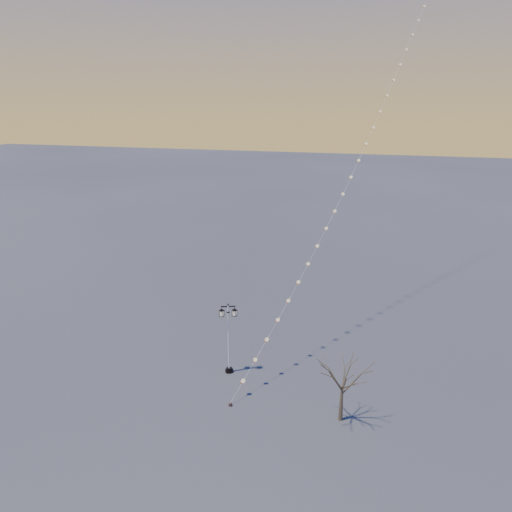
% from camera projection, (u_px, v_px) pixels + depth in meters
% --- Properties ---
extents(ground, '(300.00, 300.00, 0.00)m').
position_uv_depth(ground, '(248.00, 400.00, 31.78)').
color(ground, '#434444').
rests_on(ground, ground).
extents(street_lamp, '(1.26, 0.74, 5.17)m').
position_uv_depth(street_lamp, '(229.00, 335.00, 34.16)').
color(street_lamp, black).
rests_on(street_lamp, ground).
extents(bare_tree, '(2.53, 2.53, 4.20)m').
position_uv_depth(bare_tree, '(343.00, 377.00, 28.95)').
color(bare_tree, brown).
rests_on(bare_tree, ground).
extents(kite_train, '(11.90, 35.10, 31.45)m').
position_uv_depth(kite_train, '(360.00, 133.00, 40.77)').
color(kite_train, '#38211E').
rests_on(kite_train, ground).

